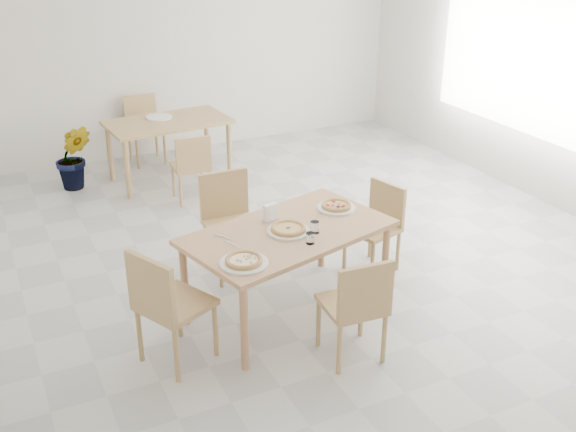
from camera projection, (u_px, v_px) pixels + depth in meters
name	position (u px, v px, depth m)	size (l,w,h in m)	color
room	(537.00, 64.00, 7.41)	(7.28, 7.00, 7.00)	beige
main_table	(288.00, 238.00, 5.35)	(1.80, 1.30, 0.75)	tan
chair_south	(357.00, 303.00, 4.82)	(0.45, 0.45, 0.85)	tan
chair_north	(229.00, 216.00, 6.08)	(0.46, 0.46, 0.93)	tan
chair_west	(166.00, 301.00, 4.76)	(0.61, 0.61, 0.93)	tan
chair_east	(378.00, 221.00, 6.13)	(0.49, 0.49, 0.81)	tan
plate_margherita	(288.00, 231.00, 5.28)	(0.33, 0.33, 0.02)	white
plate_mushroom	(244.00, 263.00, 4.81)	(0.35, 0.35, 0.02)	white
plate_pepperoni	(336.00, 208.00, 5.69)	(0.32, 0.32, 0.02)	white
pizza_margherita	(288.00, 228.00, 5.27)	(0.33, 0.33, 0.03)	#ECB76F
pizza_mushroom	(244.00, 260.00, 4.80)	(0.34, 0.34, 0.03)	#ECB76F
pizza_pepperoni	(336.00, 205.00, 5.68)	(0.25, 0.25, 0.03)	#ECB76F
tumbler_a	(315.00, 227.00, 5.26)	(0.07, 0.07, 0.09)	white
tumbler_b	(310.00, 238.00, 5.09)	(0.07, 0.07, 0.09)	white
napkin_holder	(270.00, 213.00, 5.45)	(0.14, 0.10, 0.15)	silver
fork_a	(223.00, 237.00, 5.21)	(0.01, 0.17, 0.01)	silver
fork_b	(232.00, 244.00, 5.09)	(0.02, 0.19, 0.01)	silver
second_table	(168.00, 128.00, 8.08)	(1.48, 0.92, 0.75)	tan
chair_back_s	(192.00, 164.00, 7.52)	(0.42, 0.42, 0.80)	tan
chair_back_n	(144.00, 124.00, 8.77)	(0.43, 0.43, 0.86)	tan
plate_empty	(159.00, 117.00, 8.14)	(0.32, 0.32, 0.02)	white
potted_plant	(74.00, 157.00, 7.93)	(0.43, 0.35, 0.79)	#3A7021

